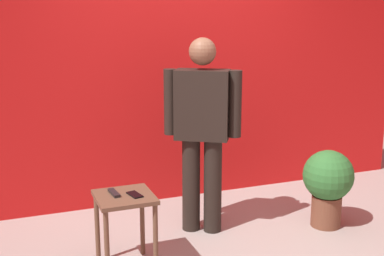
{
  "coord_description": "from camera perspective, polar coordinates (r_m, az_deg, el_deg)",
  "views": [
    {
      "loc": [
        -1.67,
        -3.17,
        1.84
      ],
      "look_at": [
        -0.23,
        0.55,
        0.93
      ],
      "focal_mm": 47.46,
      "sensor_mm": 36.0,
      "label": 1
    }
  ],
  "objects": [
    {
      "name": "back_wall_red",
      "position": [
        5.01,
        -1.54,
        7.26
      ],
      "size": [
        5.13,
        0.12,
        2.72
      ],
      "primitive_type": "cube",
      "color": "red",
      "rests_on": "ground_plane"
    },
    {
      "name": "standing_person",
      "position": [
        4.21,
        1.15,
        0.24
      ],
      "size": [
        0.61,
        0.43,
        1.65
      ],
      "color": "black",
      "rests_on": "ground_plane"
    },
    {
      "name": "cell_phone",
      "position": [
        3.68,
        -6.45,
        -7.45
      ],
      "size": [
        0.1,
        0.16,
        0.01
      ],
      "primitive_type": "cube",
      "rotation": [
        0.0,
        0.0,
        0.21
      ],
      "color": "black",
      "rests_on": "side_table"
    },
    {
      "name": "potted_plant",
      "position": [
        4.59,
        15.03,
        -5.86
      ],
      "size": [
        0.44,
        0.44,
        0.69
      ],
      "color": "brown",
      "rests_on": "ground_plane"
    },
    {
      "name": "tv_remote",
      "position": [
        3.72,
        -8.76,
        -7.22
      ],
      "size": [
        0.06,
        0.17,
        0.02
      ],
      "primitive_type": "cube",
      "rotation": [
        0.0,
        0.0,
        0.09
      ],
      "color": "black",
      "rests_on": "side_table"
    },
    {
      "name": "side_table",
      "position": [
        3.73,
        -7.55,
        -9.17
      ],
      "size": [
        0.41,
        0.41,
        0.57
      ],
      "color": "brown",
      "rests_on": "ground_plane"
    }
  ]
}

